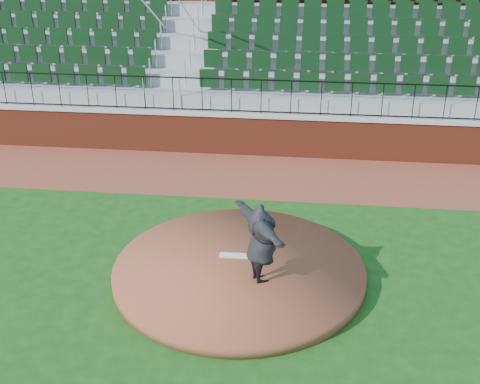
% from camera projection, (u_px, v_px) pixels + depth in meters
% --- Properties ---
extents(ground, '(90.00, 90.00, 0.00)m').
position_uv_depth(ground, '(232.00, 281.00, 12.69)').
color(ground, '#164914').
rests_on(ground, ground).
extents(warning_track, '(34.00, 3.20, 0.01)m').
position_uv_depth(warning_track, '(256.00, 175.00, 17.54)').
color(warning_track, brown).
rests_on(warning_track, ground).
extents(field_wall, '(34.00, 0.35, 1.20)m').
position_uv_depth(field_wall, '(261.00, 135.00, 18.72)').
color(field_wall, maroon).
rests_on(field_wall, ground).
extents(wall_cap, '(34.00, 0.45, 0.10)m').
position_uv_depth(wall_cap, '(261.00, 115.00, 18.45)').
color(wall_cap, '#B7B7B7').
rests_on(wall_cap, field_wall).
extents(wall_railing, '(34.00, 0.05, 1.00)m').
position_uv_depth(wall_railing, '(261.00, 97.00, 18.21)').
color(wall_railing, black).
rests_on(wall_railing, wall_cap).
extents(seating_stands, '(34.00, 5.10, 4.60)m').
position_uv_depth(seating_stands, '(268.00, 58.00, 20.44)').
color(seating_stands, gray).
rests_on(seating_stands, ground).
extents(concourse_wall, '(34.00, 0.50, 5.50)m').
position_uv_depth(concourse_wall, '(274.00, 28.00, 22.77)').
color(concourse_wall, maroon).
rests_on(concourse_wall, ground).
extents(pitchers_mound, '(5.15, 5.15, 0.25)m').
position_uv_depth(pitchers_mound, '(239.00, 271.00, 12.79)').
color(pitchers_mound, brown).
rests_on(pitchers_mound, ground).
extents(pitching_rubber, '(0.62, 0.16, 0.04)m').
position_uv_depth(pitching_rubber, '(234.00, 255.00, 13.07)').
color(pitching_rubber, white).
rests_on(pitching_rubber, pitchers_mound).
extents(pitcher, '(1.50, 2.07, 1.68)m').
position_uv_depth(pitcher, '(261.00, 243.00, 11.92)').
color(pitcher, black).
rests_on(pitcher, pitchers_mound).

